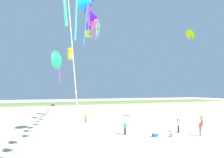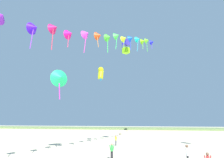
{
  "view_description": "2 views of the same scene",
  "coord_description": "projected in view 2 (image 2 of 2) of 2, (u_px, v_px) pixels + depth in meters",
  "views": [
    {
      "loc": [
        -11.2,
        -13.56,
        5.18
      ],
      "look_at": [
        -1.51,
        9.47,
        6.72
      ],
      "focal_mm": 32.0,
      "sensor_mm": 36.0,
      "label": 1
    },
    {
      "loc": [
        4.15,
        -11.56,
        3.68
      ],
      "look_at": [
        -0.75,
        9.7,
        8.23
      ],
      "focal_mm": 32.0,
      "sensor_mm": 36.0,
      "label": 2
    }
  ],
  "objects": [
    {
      "name": "person_near_left",
      "position": [
        116.0,
        140.0,
        30.01
      ],
      "size": [
        0.42,
        0.42,
        1.48
      ],
      "color": "#474C56",
      "rests_on": "ground"
    },
    {
      "name": "person_mid_center",
      "position": [
        187.0,
        154.0,
        16.26
      ],
      "size": [
        0.26,
        0.6,
        1.73
      ],
      "color": "black",
      "rests_on": "ground"
    },
    {
      "name": "large_kite_low_lead",
      "position": [
        101.0,
        74.0,
        33.21
      ],
      "size": [
        0.99,
        1.43,
        2.43
      ],
      "color": "#C6DC11"
    },
    {
      "name": "large_kite_mid_trail",
      "position": [
        60.0,
        78.0,
        25.24
      ],
      "size": [
        2.11,
        2.28,
        3.92
      ],
      "color": "#1DD46F"
    },
    {
      "name": "dune_ridge",
      "position": [
        145.0,
        130.0,
        58.41
      ],
      "size": [
        120.0,
        12.95,
        1.64
      ],
      "color": "beige",
      "rests_on": "ground"
    },
    {
      "name": "kite_banner_string",
      "position": [
        92.0,
        34.0,
        24.62
      ],
      "size": [
        15.1,
        38.78,
        20.46
      ],
      "color": "#13DE51"
    },
    {
      "name": "person_far_right",
      "position": [
        112.0,
        150.0,
        19.19
      ],
      "size": [
        0.54,
        0.22,
        1.55
      ],
      "color": "black",
      "rests_on": "ground"
    },
    {
      "name": "large_kite_high_solo",
      "position": [
        126.0,
        47.0,
        35.8
      ],
      "size": [
        1.43,
        1.43,
        2.52
      ],
      "color": "#8EEF19"
    }
  ]
}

